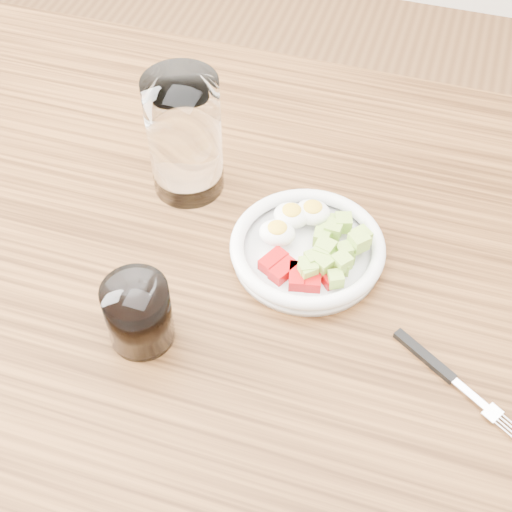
{
  "coord_description": "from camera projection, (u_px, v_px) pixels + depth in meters",
  "views": [
    {
      "loc": [
        0.15,
        -0.5,
        1.44
      ],
      "look_at": [
        -0.01,
        0.01,
        0.8
      ],
      "focal_mm": 50.0,
      "sensor_mm": 36.0,
      "label": 1
    }
  ],
  "objects": [
    {
      "name": "coffee_glass",
      "position": [
        139.0,
        314.0,
        0.77
      ],
      "size": [
        0.07,
        0.07,
        0.08
      ],
      "color": "white",
      "rests_on": "dining_table"
    },
    {
      "name": "water_glass",
      "position": [
        185.0,
        137.0,
        0.89
      ],
      "size": [
        0.09,
        0.09,
        0.17
      ],
      "primitive_type": "cylinder",
      "color": "white",
      "rests_on": "dining_table"
    },
    {
      "name": "bowl",
      "position": [
        308.0,
        246.0,
        0.86
      ],
      "size": [
        0.19,
        0.19,
        0.05
      ],
      "color": "white",
      "rests_on": "dining_table"
    },
    {
      "name": "dining_table",
      "position": [
        261.0,
        327.0,
        0.93
      ],
      "size": [
        1.5,
        0.9,
        0.77
      ],
      "color": "brown",
      "rests_on": "ground"
    },
    {
      "name": "fork",
      "position": [
        441.0,
        369.0,
        0.77
      ],
      "size": [
        0.15,
        0.1,
        0.01
      ],
      "color": "black",
      "rests_on": "dining_table"
    }
  ]
}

